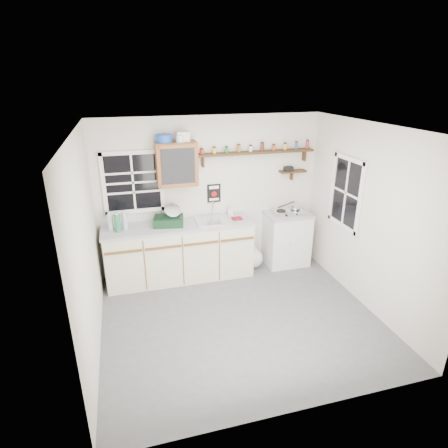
% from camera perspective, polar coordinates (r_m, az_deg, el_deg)
% --- Properties ---
extents(room, '(3.64, 3.24, 2.54)m').
position_cam_1_polar(room, '(4.60, 2.64, -1.26)').
color(room, '#505052').
rests_on(room, ground).
extents(main_cabinet, '(2.31, 0.63, 0.92)m').
position_cam_1_polar(main_cabinet, '(5.96, -6.74, -4.13)').
color(main_cabinet, beige).
rests_on(main_cabinet, floor).
extents(right_cabinet, '(0.73, 0.57, 0.91)m').
position_cam_1_polar(right_cabinet, '(6.48, 9.47, -2.18)').
color(right_cabinet, silver).
rests_on(right_cabinet, floor).
extents(sink, '(0.52, 0.44, 0.29)m').
position_cam_1_polar(sink, '(5.87, -1.77, 0.60)').
color(sink, silver).
rests_on(sink, main_cabinet).
extents(upper_cabinet, '(0.60, 0.32, 0.65)m').
position_cam_1_polar(upper_cabinet, '(5.66, -7.22, 9.08)').
color(upper_cabinet, '#5A3516').
rests_on(upper_cabinet, wall_back).
extents(upper_cabinet_clutter, '(0.49, 0.24, 0.14)m').
position_cam_1_polar(upper_cabinet_clutter, '(5.58, -7.91, 12.89)').
color(upper_cabinet_clutter, '#1946A8').
rests_on(upper_cabinet_clutter, upper_cabinet).
extents(spice_shelf, '(1.91, 0.18, 0.35)m').
position_cam_1_polar(spice_shelf, '(6.01, 4.98, 10.91)').
color(spice_shelf, black).
rests_on(spice_shelf, wall_back).
extents(secondary_shelf, '(0.45, 0.16, 0.24)m').
position_cam_1_polar(secondary_shelf, '(6.34, 10.23, 7.95)').
color(secondary_shelf, black).
rests_on(secondary_shelf, wall_back).
extents(warning_sign, '(0.22, 0.02, 0.30)m').
position_cam_1_polar(warning_sign, '(6.04, -1.54, 4.71)').
color(warning_sign, black).
rests_on(warning_sign, wall_back).
extents(window_back, '(0.93, 0.03, 0.98)m').
position_cam_1_polar(window_back, '(5.81, -13.69, 6.16)').
color(window_back, black).
rests_on(window_back, wall_back).
extents(window_right, '(0.03, 0.78, 1.08)m').
position_cam_1_polar(window_right, '(5.76, 18.13, 4.53)').
color(window_right, black).
rests_on(window_right, wall_back).
extents(water_bottles, '(0.29, 0.16, 0.29)m').
position_cam_1_polar(water_bottles, '(5.68, -15.92, 0.29)').
color(water_bottles, '#A4B4C0').
rests_on(water_bottles, main_cabinet).
extents(dish_rack, '(0.49, 0.40, 0.33)m').
position_cam_1_polar(dish_rack, '(5.74, -8.29, 0.88)').
color(dish_rack, black).
rests_on(dish_rack, main_cabinet).
extents(soap_bottle, '(0.09, 0.09, 0.18)m').
position_cam_1_polar(soap_bottle, '(6.09, 0.99, 2.15)').
color(soap_bottle, silver).
rests_on(soap_bottle, main_cabinet).
extents(rag, '(0.16, 0.14, 0.02)m').
position_cam_1_polar(rag, '(5.94, 2.00, 0.85)').
color(rag, maroon).
rests_on(rag, main_cabinet).
extents(hotplate, '(0.53, 0.32, 0.07)m').
position_cam_1_polar(hotplate, '(6.28, 9.75, 1.82)').
color(hotplate, silver).
rests_on(hotplate, right_cabinet).
extents(saucepan, '(0.33, 0.20, 0.15)m').
position_cam_1_polar(saucepan, '(6.31, 10.75, 2.56)').
color(saucepan, silver).
rests_on(saucepan, hotplate).
extents(trash_bag, '(0.36, 0.33, 0.42)m').
position_cam_1_polar(trash_bag, '(6.36, 4.55, -5.19)').
color(trash_bag, silver).
rests_on(trash_bag, floor).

